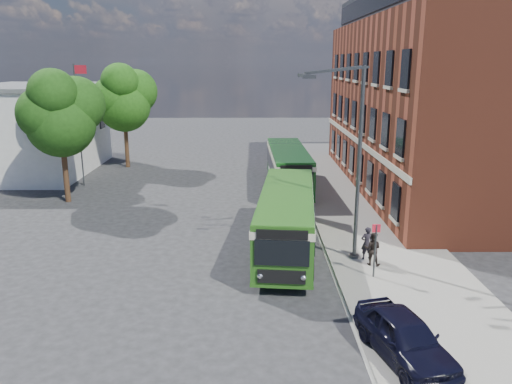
{
  "coord_description": "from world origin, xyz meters",
  "views": [
    {
      "loc": [
        0.39,
        -24.08,
        9.15
      ],
      "look_at": [
        0.57,
        2.44,
        2.2
      ],
      "focal_mm": 35.0,
      "sensor_mm": 36.0,
      "label": 1
    }
  ],
  "objects_px": {
    "bus_front": "(287,215)",
    "bus_rear": "(288,165)",
    "street_lamp": "(351,161)",
    "parked_car": "(405,337)"
  },
  "relations": [
    {
      "from": "bus_front",
      "to": "bus_rear",
      "type": "relative_size",
      "value": 1.01
    },
    {
      "from": "parked_car",
      "to": "bus_rear",
      "type": "bearing_deg",
      "value": 80.58
    },
    {
      "from": "bus_front",
      "to": "bus_rear",
      "type": "distance_m",
      "value": 12.36
    },
    {
      "from": "bus_rear",
      "to": "parked_car",
      "type": "height_order",
      "value": "bus_rear"
    },
    {
      "from": "bus_rear",
      "to": "parked_car",
      "type": "relative_size",
      "value": 2.55
    },
    {
      "from": "street_lamp",
      "to": "bus_rear",
      "type": "height_order",
      "value": "street_lamp"
    },
    {
      "from": "bus_rear",
      "to": "street_lamp",
      "type": "bearing_deg",
      "value": -82.36
    },
    {
      "from": "street_lamp",
      "to": "bus_front",
      "type": "bearing_deg",
      "value": 153.64
    },
    {
      "from": "bus_front",
      "to": "parked_car",
      "type": "distance_m",
      "value": 10.18
    },
    {
      "from": "street_lamp",
      "to": "parked_car",
      "type": "xyz_separation_m",
      "value": [
        0.26,
        -8.3,
        -3.91
      ]
    }
  ]
}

